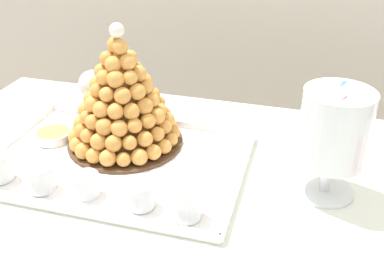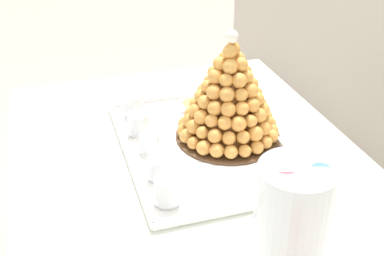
{
  "view_description": "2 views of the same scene",
  "coord_description": "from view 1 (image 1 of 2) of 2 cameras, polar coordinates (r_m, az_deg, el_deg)",
  "views": [
    {
      "loc": [
        0.21,
        -0.74,
        1.3
      ],
      "look_at": [
        -0.01,
        0.02,
        0.86
      ],
      "focal_mm": 42.12,
      "sensor_mm": 36.0,
      "label": 1
    },
    {
      "loc": [
        0.85,
        -0.3,
        1.42
      ],
      "look_at": [
        -0.06,
        -0.02,
        0.87
      ],
      "focal_mm": 46.46,
      "sensor_mm": 36.0,
      "label": 2
    }
  ],
  "objects": [
    {
      "name": "dessert_cup_mid_left",
      "position": [
        0.97,
        -18.58,
        -6.08
      ],
      "size": [
        0.06,
        0.06,
        0.06
      ],
      "color": "silver",
      "rests_on": "serving_tray"
    },
    {
      "name": "croquembouche",
      "position": [
        1.05,
        -8.83,
        3.67
      ],
      "size": [
        0.28,
        0.28,
        0.29
      ],
      "color": "#4C331E",
      "rests_on": "serving_tray"
    },
    {
      "name": "buffet_table",
      "position": [
        1.03,
        0.15,
        -12.67
      ],
      "size": [
        1.42,
        0.87,
        0.73
      ],
      "color": "brown",
      "rests_on": "ground_plane"
    },
    {
      "name": "macaron_goblet",
      "position": [
        0.91,
        17.61,
        -0.08
      ],
      "size": [
        0.14,
        0.14,
        0.24
      ],
      "color": "white",
      "rests_on": "buffet_table"
    },
    {
      "name": "dessert_cup_mid_right",
      "position": [
        0.88,
        -6.54,
        -8.49
      ],
      "size": [
        0.06,
        0.06,
        0.05
      ],
      "color": "silver",
      "rests_on": "serving_tray"
    },
    {
      "name": "dessert_cup_centre",
      "position": [
        0.93,
        -13.21,
        -7.09
      ],
      "size": [
        0.05,
        0.05,
        0.05
      ],
      "color": "silver",
      "rests_on": "serving_tray"
    },
    {
      "name": "dessert_cup_right",
      "position": [
        0.85,
        -0.7,
        -9.7
      ],
      "size": [
        0.06,
        0.06,
        0.06
      ],
      "color": "silver",
      "rests_on": "serving_tray"
    },
    {
      "name": "wine_glass",
      "position": [
        1.13,
        -12.37,
        5.09
      ],
      "size": [
        0.07,
        0.07,
        0.17
      ],
      "color": "silver",
      "rests_on": "buffet_table"
    },
    {
      "name": "serving_tray",
      "position": [
        1.04,
        -9.36,
        -4.2
      ],
      "size": [
        0.57,
        0.4,
        0.02
      ],
      "color": "white",
      "rests_on": "buffet_table"
    },
    {
      "name": "creme_brulee_ramekin",
      "position": [
        1.15,
        -17.13,
        -0.85
      ],
      "size": [
        0.09,
        0.09,
        0.02
      ],
      "color": "white",
      "rests_on": "serving_tray"
    }
  ]
}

